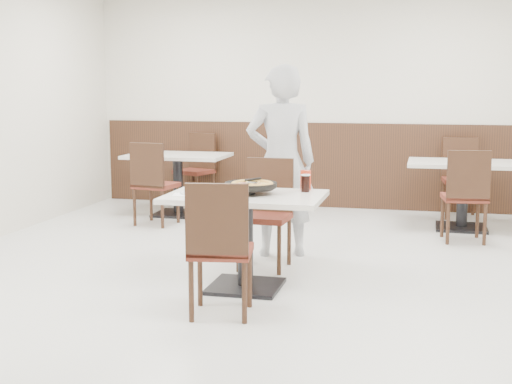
% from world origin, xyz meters
% --- Properties ---
extents(floor, '(7.00, 7.00, 0.00)m').
position_xyz_m(floor, '(0.00, 0.00, 0.00)').
color(floor, beige).
rests_on(floor, ground).
extents(wall_back, '(6.00, 0.04, 2.80)m').
position_xyz_m(wall_back, '(0.00, 3.50, 1.40)').
color(wall_back, beige).
rests_on(wall_back, floor).
extents(wall_front, '(6.00, 0.04, 2.80)m').
position_xyz_m(wall_front, '(0.00, -3.50, 1.40)').
color(wall_front, beige).
rests_on(wall_front, floor).
extents(wainscot_back, '(5.90, 0.03, 1.10)m').
position_xyz_m(wainscot_back, '(0.00, 3.48, 0.55)').
color(wainscot_back, black).
rests_on(wainscot_back, floor).
extents(main_table, '(1.22, 0.84, 0.75)m').
position_xyz_m(main_table, '(-0.01, -0.40, 0.38)').
color(main_table, silver).
rests_on(main_table, floor).
extents(chair_near, '(0.48, 0.48, 0.95)m').
position_xyz_m(chair_near, '(-0.01, -1.07, 0.47)').
color(chair_near, black).
rests_on(chair_near, floor).
extents(chair_far, '(0.44, 0.44, 0.95)m').
position_xyz_m(chair_far, '(-0.01, 0.23, 0.47)').
color(chair_far, black).
rests_on(chair_far, floor).
extents(trivet, '(0.12, 0.12, 0.04)m').
position_xyz_m(trivet, '(0.00, -0.37, 0.77)').
color(trivet, black).
rests_on(trivet, main_table).
extents(pizza_pan, '(0.37, 0.37, 0.01)m').
position_xyz_m(pizza_pan, '(0.02, -0.37, 0.79)').
color(pizza_pan, black).
rests_on(pizza_pan, trivet).
extents(pizza, '(0.34, 0.34, 0.02)m').
position_xyz_m(pizza, '(0.04, -0.39, 0.81)').
color(pizza, gold).
rests_on(pizza, pizza_pan).
extents(pizza_server, '(0.09, 0.11, 0.00)m').
position_xyz_m(pizza_server, '(0.04, -0.40, 0.84)').
color(pizza_server, silver).
rests_on(pizza_server, pizza).
extents(napkin, '(0.19, 0.19, 0.00)m').
position_xyz_m(napkin, '(-0.46, -0.54, 0.75)').
color(napkin, white).
rests_on(napkin, main_table).
extents(side_plate, '(0.17, 0.17, 0.01)m').
position_xyz_m(side_plate, '(-0.42, -0.50, 0.76)').
color(side_plate, silver).
rests_on(side_plate, napkin).
extents(fork, '(0.04, 0.15, 0.00)m').
position_xyz_m(fork, '(-0.40, -0.55, 0.77)').
color(fork, silver).
rests_on(fork, side_plate).
extents(cola_glass, '(0.07, 0.07, 0.13)m').
position_xyz_m(cola_glass, '(0.42, -0.17, 0.81)').
color(cola_glass, black).
rests_on(cola_glass, main_table).
extents(red_cup, '(0.09, 0.09, 0.16)m').
position_xyz_m(red_cup, '(0.40, -0.07, 0.83)').
color(red_cup, red).
rests_on(red_cup, main_table).
extents(diner_person, '(0.74, 0.60, 1.77)m').
position_xyz_m(diner_person, '(0.03, 0.75, 0.89)').
color(diner_person, silver).
rests_on(diner_person, floor).
extents(bg_table_left, '(1.21, 0.81, 0.75)m').
position_xyz_m(bg_table_left, '(-1.61, 2.50, 0.38)').
color(bg_table_left, silver).
rests_on(bg_table_left, floor).
extents(bg_chair_left_near, '(0.48, 0.48, 0.95)m').
position_xyz_m(bg_chair_left_near, '(-1.65, 1.87, 0.47)').
color(bg_chair_left_near, black).
rests_on(bg_chair_left_near, floor).
extents(bg_chair_left_far, '(0.54, 0.54, 0.95)m').
position_xyz_m(bg_chair_left_far, '(-1.64, 3.22, 0.47)').
color(bg_chair_left_far, black).
rests_on(bg_chair_left_far, floor).
extents(bg_table_right, '(1.27, 0.91, 0.75)m').
position_xyz_m(bg_table_right, '(1.74, 2.43, 0.38)').
color(bg_table_right, silver).
rests_on(bg_table_right, floor).
extents(bg_chair_right_near, '(0.47, 0.47, 0.95)m').
position_xyz_m(bg_chair_right_near, '(1.73, 1.77, 0.47)').
color(bg_chair_right_near, black).
rests_on(bg_chair_right_near, floor).
extents(bg_chair_right_far, '(0.46, 0.46, 0.95)m').
position_xyz_m(bg_chair_right_far, '(1.75, 3.13, 0.47)').
color(bg_chair_right_far, black).
rests_on(bg_chair_right_far, floor).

